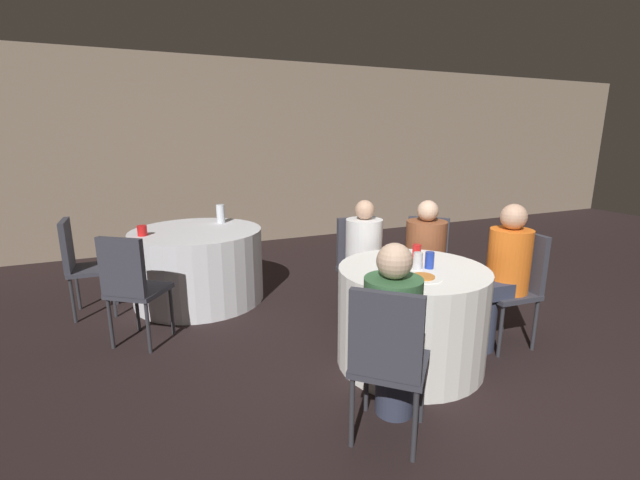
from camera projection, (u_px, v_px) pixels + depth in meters
ground_plane at (427, 366)px, 3.22m from camera, size 16.00×16.00×0.00m
wall_back at (262, 154)px, 6.74m from camera, size 16.00×0.06×2.80m
table_near at (411, 316)px, 3.20m from camera, size 1.10×1.10×0.75m
table_far at (198, 265)px, 4.45m from camera, size 1.32×1.32×0.75m
chair_near_east at (516, 278)px, 3.46m from camera, size 0.43×0.43×0.94m
chair_near_northeast at (426, 258)px, 4.04m from camera, size 0.57×0.57×0.94m
chair_near_north at (359, 258)px, 4.04m from camera, size 0.43×0.44×0.94m
chair_near_southwest at (388, 353)px, 2.27m from camera, size 0.57×0.57×0.94m
chair_far_west at (79, 259)px, 4.01m from camera, size 0.41×0.41×0.94m
chair_far_southwest at (131, 281)px, 3.39m from camera, size 0.56×0.56×0.94m
person_floral_shirt at (424, 260)px, 3.88m from camera, size 0.49×0.50×1.13m
person_green_jacket at (393, 337)px, 2.43m from camera, size 0.45×0.46×1.15m
person_white_shirt at (367, 262)px, 3.88m from camera, size 0.35×0.51×1.13m
person_orange_shirt at (500, 276)px, 3.40m from camera, size 0.50×0.34×1.18m
pizza_plate_near at (423, 277)px, 2.89m from camera, size 0.25×0.25×0.02m
soda_can_red at (417, 252)px, 3.31m from camera, size 0.07×0.07×0.12m
soda_can_blue at (430, 260)px, 3.09m from camera, size 0.07×0.07×0.12m
soda_can_silver at (418, 261)px, 3.08m from camera, size 0.07×0.07×0.12m
bottle_far at (221, 214)px, 4.69m from camera, size 0.09×0.09×0.20m
cup_far at (142, 231)px, 4.10m from camera, size 0.09×0.09×0.10m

